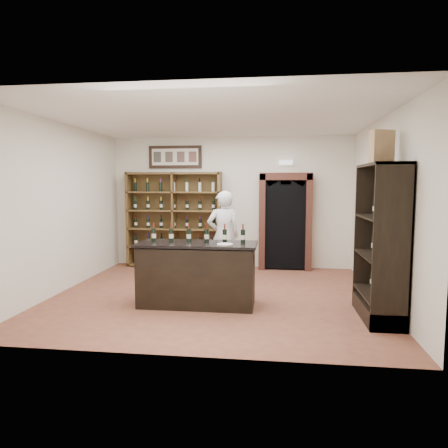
{
  "coord_description": "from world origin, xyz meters",
  "views": [
    {
      "loc": [
        1.0,
        -6.7,
        1.91
      ],
      "look_at": [
        0.12,
        0.3,
        1.21
      ],
      "focal_mm": 32.0,
      "sensor_mm": 36.0,
      "label": 1
    }
  ],
  "objects_px": {
    "shopkeeper": "(223,236)",
    "tasting_counter": "(197,274)",
    "side_cabinet": "(382,267)",
    "wine_crate": "(382,147)",
    "counter_bottle_0": "(154,235)",
    "wine_shelf": "(175,220)"
  },
  "relations": [
    {
      "from": "shopkeeper",
      "to": "tasting_counter",
      "type": "bearing_deg",
      "value": 64.61
    },
    {
      "from": "side_cabinet",
      "to": "wine_crate",
      "type": "height_order",
      "value": "wine_crate"
    },
    {
      "from": "counter_bottle_0",
      "to": "side_cabinet",
      "type": "distance_m",
      "value": 3.48
    },
    {
      "from": "tasting_counter",
      "to": "counter_bottle_0",
      "type": "relative_size",
      "value": 6.27
    },
    {
      "from": "shopkeeper",
      "to": "side_cabinet",
      "type": "bearing_deg",
      "value": 122.75
    },
    {
      "from": "tasting_counter",
      "to": "side_cabinet",
      "type": "distance_m",
      "value": 2.75
    },
    {
      "from": "wine_shelf",
      "to": "wine_crate",
      "type": "xyz_separation_m",
      "value": [
        3.77,
        -3.18,
        1.33
      ]
    },
    {
      "from": "shopkeeper",
      "to": "wine_crate",
      "type": "xyz_separation_m",
      "value": [
        2.47,
        -1.96,
        1.54
      ]
    },
    {
      "from": "counter_bottle_0",
      "to": "shopkeeper",
      "type": "distance_m",
      "value": 1.89
    },
    {
      "from": "wine_shelf",
      "to": "tasting_counter",
      "type": "distance_m",
      "value": 3.19
    },
    {
      "from": "wine_shelf",
      "to": "tasting_counter",
      "type": "relative_size",
      "value": 1.17
    },
    {
      "from": "tasting_counter",
      "to": "wine_crate",
      "type": "height_order",
      "value": "wine_crate"
    },
    {
      "from": "wine_shelf",
      "to": "wine_crate",
      "type": "bearing_deg",
      "value": -40.11
    },
    {
      "from": "counter_bottle_0",
      "to": "wine_shelf",
      "type": "bearing_deg",
      "value": 97.59
    },
    {
      "from": "wine_shelf",
      "to": "side_cabinet",
      "type": "distance_m",
      "value": 5.02
    },
    {
      "from": "side_cabinet",
      "to": "wine_crate",
      "type": "xyz_separation_m",
      "value": [
        -0.05,
        0.05,
        1.68
      ]
    },
    {
      "from": "side_cabinet",
      "to": "shopkeeper",
      "type": "distance_m",
      "value": 3.23
    },
    {
      "from": "wine_shelf",
      "to": "side_cabinet",
      "type": "xyz_separation_m",
      "value": [
        3.82,
        -3.23,
        -0.35
      ]
    },
    {
      "from": "tasting_counter",
      "to": "wine_crate",
      "type": "relative_size",
      "value": 4.06
    },
    {
      "from": "tasting_counter",
      "to": "shopkeeper",
      "type": "height_order",
      "value": "shopkeeper"
    },
    {
      "from": "side_cabinet",
      "to": "shopkeeper",
      "type": "height_order",
      "value": "side_cabinet"
    },
    {
      "from": "tasting_counter",
      "to": "wine_crate",
      "type": "distance_m",
      "value": 3.31
    }
  ]
}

